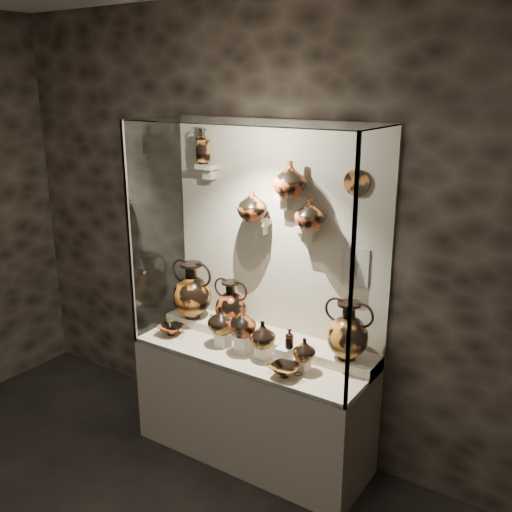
{
  "coord_description": "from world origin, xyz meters",
  "views": [
    {
      "loc": [
        2.01,
        -0.84,
        2.63
      ],
      "look_at": [
        -0.02,
        2.25,
        1.5
      ],
      "focal_mm": 40.0,
      "sensor_mm": 36.0,
      "label": 1
    }
  ],
  "objects_px": {
    "lekythos_small": "(290,337)",
    "ovoid_vase_b": "(290,179)",
    "jug_a": "(221,320)",
    "amphora_left": "(192,290)",
    "kylix_left": "(171,329)",
    "jug_b": "(242,322)",
    "ovoid_vase_a": "(252,205)",
    "amphora_right": "(348,330)",
    "jug_c": "(263,334)",
    "jug_e": "(304,349)",
    "lekythos_tall": "(203,144)",
    "kylix_right": "(285,370)",
    "amphora_mid": "(231,303)",
    "ovoid_vase_c": "(310,213)"
  },
  "relations": [
    {
      "from": "jug_a",
      "to": "lekythos_small",
      "type": "xyz_separation_m",
      "value": [
        0.55,
        0.02,
        0.0
      ]
    },
    {
      "from": "jug_e",
      "to": "kylix_right",
      "type": "relative_size",
      "value": 0.65
    },
    {
      "from": "amphora_left",
      "to": "kylix_right",
      "type": "distance_m",
      "value": 1.07
    },
    {
      "from": "amphora_left",
      "to": "ovoid_vase_b",
      "type": "bearing_deg",
      "value": 25.85
    },
    {
      "from": "ovoid_vase_b",
      "to": "kylix_right",
      "type": "bearing_deg",
      "value": -72.62
    },
    {
      "from": "amphora_right",
      "to": "jug_c",
      "type": "relative_size",
      "value": 2.14
    },
    {
      "from": "lekythos_small",
      "to": "kylix_left",
      "type": "relative_size",
      "value": 0.66
    },
    {
      "from": "kylix_right",
      "to": "lekythos_tall",
      "type": "distance_m",
      "value": 1.69
    },
    {
      "from": "amphora_right",
      "to": "ovoid_vase_b",
      "type": "xyz_separation_m",
      "value": [
        -0.48,
        0.05,
        0.94
      ]
    },
    {
      "from": "kylix_left",
      "to": "jug_a",
      "type": "bearing_deg",
      "value": 27.29
    },
    {
      "from": "lekythos_small",
      "to": "lekythos_tall",
      "type": "xyz_separation_m",
      "value": [
        -0.89,
        0.27,
        1.18
      ]
    },
    {
      "from": "amphora_mid",
      "to": "lekythos_tall",
      "type": "relative_size",
      "value": 1.23
    },
    {
      "from": "kylix_left",
      "to": "ovoid_vase_a",
      "type": "height_order",
      "value": "ovoid_vase_a"
    },
    {
      "from": "amphora_left",
      "to": "kylix_left",
      "type": "xyz_separation_m",
      "value": [
        -0.03,
        -0.23,
        -0.24
      ]
    },
    {
      "from": "lekythos_small",
      "to": "ovoid_vase_b",
      "type": "distance_m",
      "value": 1.04
    },
    {
      "from": "amphora_mid",
      "to": "lekythos_tall",
      "type": "distance_m",
      "value": 1.17
    },
    {
      "from": "jug_e",
      "to": "lekythos_tall",
      "type": "distance_m",
      "value": 1.62
    },
    {
      "from": "kylix_left",
      "to": "lekythos_tall",
      "type": "xyz_separation_m",
      "value": [
        0.07,
        0.35,
        1.33
      ]
    },
    {
      "from": "amphora_mid",
      "to": "lekythos_tall",
      "type": "xyz_separation_m",
      "value": [
        -0.29,
        0.08,
        1.13
      ]
    },
    {
      "from": "ovoid_vase_a",
      "to": "jug_b",
      "type": "bearing_deg",
      "value": -57.06
    },
    {
      "from": "amphora_mid",
      "to": "kylix_left",
      "type": "height_order",
      "value": "amphora_mid"
    },
    {
      "from": "amphora_right",
      "to": "kylix_right",
      "type": "bearing_deg",
      "value": -120.13
    },
    {
      "from": "amphora_mid",
      "to": "kylix_left",
      "type": "xyz_separation_m",
      "value": [
        -0.36,
        -0.26,
        -0.2
      ]
    },
    {
      "from": "jug_e",
      "to": "ovoid_vase_b",
      "type": "height_order",
      "value": "ovoid_vase_b"
    },
    {
      "from": "ovoid_vase_a",
      "to": "ovoid_vase_b",
      "type": "height_order",
      "value": "ovoid_vase_b"
    },
    {
      "from": "jug_a",
      "to": "jug_b",
      "type": "xyz_separation_m",
      "value": [
        0.2,
        -0.01,
        0.04
      ]
    },
    {
      "from": "amphora_left",
      "to": "ovoid_vase_b",
      "type": "xyz_separation_m",
      "value": [
        0.8,
        0.07,
        0.91
      ]
    },
    {
      "from": "ovoid_vase_c",
      "to": "ovoid_vase_a",
      "type": "bearing_deg",
      "value": -176.37
    },
    {
      "from": "jug_e",
      "to": "lekythos_small",
      "type": "distance_m",
      "value": 0.14
    },
    {
      "from": "kylix_left",
      "to": "amphora_left",
      "type": "bearing_deg",
      "value": 102.49
    },
    {
      "from": "amphora_left",
      "to": "kylix_left",
      "type": "relative_size",
      "value": 1.89
    },
    {
      "from": "amphora_right",
      "to": "jug_b",
      "type": "height_order",
      "value": "amphora_right"
    },
    {
      "from": "lekythos_small",
      "to": "ovoid_vase_b",
      "type": "xyz_separation_m",
      "value": [
        -0.14,
        0.21,
        1.01
      ]
    },
    {
      "from": "jug_e",
      "to": "jug_c",
      "type": "bearing_deg",
      "value": 160.4
    },
    {
      "from": "ovoid_vase_c",
      "to": "amphora_mid",
      "type": "bearing_deg",
      "value": -173.4
    },
    {
      "from": "amphora_mid",
      "to": "jug_a",
      "type": "relative_size",
      "value": 1.81
    },
    {
      "from": "amphora_right",
      "to": "ovoid_vase_b",
      "type": "relative_size",
      "value": 1.71
    },
    {
      "from": "jug_a",
      "to": "ovoid_vase_b",
      "type": "bearing_deg",
      "value": 47.51
    },
    {
      "from": "jug_a",
      "to": "lekythos_small",
      "type": "bearing_deg",
      "value": 19.95
    },
    {
      "from": "kylix_left",
      "to": "ovoid_vase_b",
      "type": "relative_size",
      "value": 1.0
    },
    {
      "from": "jug_b",
      "to": "ovoid_vase_a",
      "type": "xyz_separation_m",
      "value": [
        -0.08,
        0.25,
        0.77
      ]
    },
    {
      "from": "jug_e",
      "to": "kylix_left",
      "type": "height_order",
      "value": "jug_e"
    },
    {
      "from": "kylix_right",
      "to": "ovoid_vase_c",
      "type": "distance_m",
      "value": 1.02
    },
    {
      "from": "amphora_mid",
      "to": "lekythos_small",
      "type": "relative_size",
      "value": 2.28
    },
    {
      "from": "amphora_mid",
      "to": "kylix_right",
      "type": "distance_m",
      "value": 0.77
    },
    {
      "from": "jug_a",
      "to": "amphora_left",
      "type": "bearing_deg",
      "value": 175.54
    },
    {
      "from": "jug_e",
      "to": "kylix_right",
      "type": "bearing_deg",
      "value": -139.62
    },
    {
      "from": "ovoid_vase_a",
      "to": "amphora_left",
      "type": "bearing_deg",
      "value": -157.34
    },
    {
      "from": "lekythos_tall",
      "to": "lekythos_small",
      "type": "bearing_deg",
      "value": -15.47
    },
    {
      "from": "amphora_left",
      "to": "amphora_right",
      "type": "xyz_separation_m",
      "value": [
        1.28,
        0.02,
        -0.02
      ]
    }
  ]
}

